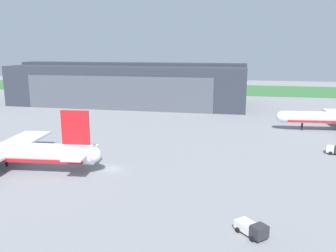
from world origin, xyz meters
TOP-DOWN VIEW (x-y plane):
  - ground_plane at (0.00, 0.00)m, footprint 440.00×440.00m
  - grass_field_strip at (0.00, 152.90)m, footprint 440.00×56.00m
  - maintenance_hangar at (-23.63, 88.42)m, footprint 104.28×38.92m
  - fuel_bowser at (28.62, -21.94)m, footprint 4.80×4.92m

SIDE VIEW (x-z plane):
  - ground_plane at x=0.00m, z-range 0.00..0.00m
  - grass_field_strip at x=0.00m, z-range 0.00..0.08m
  - fuel_bowser at x=28.62m, z-range 0.01..2.07m
  - maintenance_hangar at x=-23.63m, z-range -0.46..18.30m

